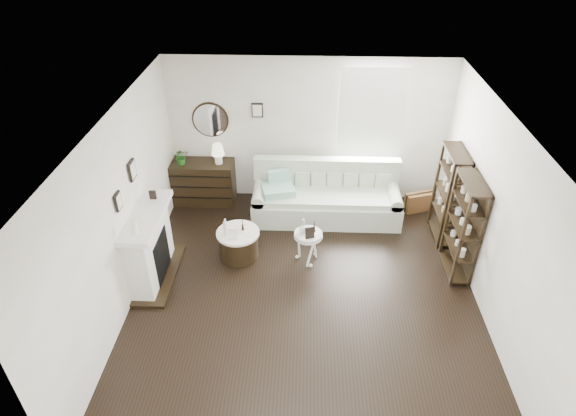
{
  "coord_description": "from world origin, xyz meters",
  "views": [
    {
      "loc": [
        -0.04,
        -5.22,
        5.02
      ],
      "look_at": [
        -0.28,
        0.8,
        0.98
      ],
      "focal_mm": 30.0,
      "sensor_mm": 36.0,
      "label": 1
    }
  ],
  "objects_px": {
    "sofa": "(326,199)",
    "pedestal_table": "(308,236)",
    "dresser": "(202,182)",
    "drum_table": "(239,244)"
  },
  "relations": [
    {
      "from": "sofa",
      "to": "pedestal_table",
      "type": "height_order",
      "value": "sofa"
    },
    {
      "from": "pedestal_table",
      "to": "dresser",
      "type": "bearing_deg",
      "value": 139.7
    },
    {
      "from": "dresser",
      "to": "pedestal_table",
      "type": "xyz_separation_m",
      "value": [
        2.01,
        -1.7,
        0.09
      ]
    },
    {
      "from": "sofa",
      "to": "dresser",
      "type": "height_order",
      "value": "sofa"
    },
    {
      "from": "sofa",
      "to": "drum_table",
      "type": "bearing_deg",
      "value": -139.12
    },
    {
      "from": "dresser",
      "to": "drum_table",
      "type": "relative_size",
      "value": 1.79
    },
    {
      "from": "dresser",
      "to": "pedestal_table",
      "type": "height_order",
      "value": "dresser"
    },
    {
      "from": "sofa",
      "to": "pedestal_table",
      "type": "bearing_deg",
      "value": -103.47
    },
    {
      "from": "sofa",
      "to": "dresser",
      "type": "bearing_deg",
      "value": 170.48
    },
    {
      "from": "drum_table",
      "to": "sofa",
      "type": "bearing_deg",
      "value": 40.88
    }
  ]
}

